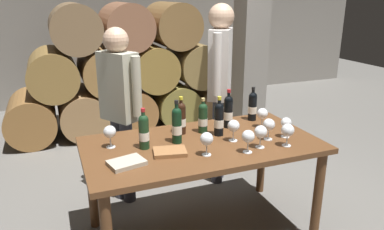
# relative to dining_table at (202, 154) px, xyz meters

# --- Properties ---
(cellar_back_wall) EXTENTS (10.00, 0.24, 2.80)m
(cellar_back_wall) POSITION_rel_dining_table_xyz_m (0.00, 4.20, 0.73)
(cellar_back_wall) COLOR gray
(cellar_back_wall) RESTS_ON ground_plane
(barrel_stack) EXTENTS (3.12, 0.90, 1.69)m
(barrel_stack) POSITION_rel_dining_table_xyz_m (0.00, 2.60, 0.09)
(barrel_stack) COLOR olive
(barrel_stack) RESTS_ON ground_plane
(stone_pillar) EXTENTS (0.32, 0.32, 2.60)m
(stone_pillar) POSITION_rel_dining_table_xyz_m (1.30, 1.60, 0.63)
(stone_pillar) COLOR gray
(stone_pillar) RESTS_ON ground_plane
(dining_table) EXTENTS (1.70, 0.90, 0.76)m
(dining_table) POSITION_rel_dining_table_xyz_m (0.00, 0.00, 0.00)
(dining_table) COLOR brown
(dining_table) RESTS_ON ground_plane
(wine_bottle_0) EXTENTS (0.07, 0.07, 0.28)m
(wine_bottle_0) POSITION_rel_dining_table_xyz_m (0.09, 0.19, 0.21)
(wine_bottle_0) COLOR #19381E
(wine_bottle_0) RESTS_ON dining_table
(wine_bottle_1) EXTENTS (0.07, 0.07, 0.29)m
(wine_bottle_1) POSITION_rel_dining_table_xyz_m (0.60, 0.31, 0.22)
(wine_bottle_1) COLOR black
(wine_bottle_1) RESTS_ON dining_table
(wine_bottle_2) EXTENTS (0.07, 0.07, 0.31)m
(wine_bottle_2) POSITION_rel_dining_table_xyz_m (0.32, 0.23, 0.23)
(wine_bottle_2) COLOR black
(wine_bottle_2) RESTS_ON dining_table
(wine_bottle_3) EXTENTS (0.07, 0.07, 0.29)m
(wine_bottle_3) POSITION_rel_dining_table_xyz_m (-0.42, 0.05, 0.22)
(wine_bottle_3) COLOR #19381E
(wine_bottle_3) RESTS_ON dining_table
(wine_bottle_4) EXTENTS (0.07, 0.07, 0.29)m
(wine_bottle_4) POSITION_rel_dining_table_xyz_m (-0.08, 0.23, 0.22)
(wine_bottle_4) COLOR black
(wine_bottle_4) RESTS_ON dining_table
(wine_bottle_5) EXTENTS (0.07, 0.07, 0.31)m
(wine_bottle_5) POSITION_rel_dining_table_xyz_m (0.18, 0.09, 0.22)
(wine_bottle_5) COLOR black
(wine_bottle_5) RESTS_ON dining_table
(wine_bottle_6) EXTENTS (0.07, 0.07, 0.32)m
(wine_bottle_6) POSITION_rel_dining_table_xyz_m (-0.17, 0.07, 0.23)
(wine_bottle_6) COLOR black
(wine_bottle_6) RESTS_ON dining_table
(wine_glass_0) EXTENTS (0.09, 0.09, 0.16)m
(wine_glass_0) POSITION_rel_dining_table_xyz_m (0.22, -0.28, 0.20)
(wine_glass_0) COLOR white
(wine_glass_0) RESTS_ON dining_table
(wine_glass_1) EXTENTS (0.09, 0.09, 0.16)m
(wine_glass_1) POSITION_rel_dining_table_xyz_m (0.23, -0.05, 0.20)
(wine_glass_1) COLOR white
(wine_glass_1) RESTS_ON dining_table
(wine_glass_2) EXTENTS (0.09, 0.09, 0.16)m
(wine_glass_2) POSITION_rel_dining_table_xyz_m (0.48, -0.12, 0.21)
(wine_glass_2) COLOR white
(wine_glass_2) RESTS_ON dining_table
(wine_glass_3) EXTENTS (0.09, 0.09, 0.16)m
(wine_glass_3) POSITION_rel_dining_table_xyz_m (0.34, -0.23, 0.21)
(wine_glass_3) COLOR white
(wine_glass_3) RESTS_ON dining_table
(wine_glass_4) EXTENTS (0.09, 0.09, 0.16)m
(wine_glass_4) POSITION_rel_dining_table_xyz_m (-0.63, 0.15, 0.20)
(wine_glass_4) COLOR white
(wine_glass_4) RESTS_ON dining_table
(wine_glass_5) EXTENTS (0.09, 0.09, 0.16)m
(wine_glass_5) POSITION_rel_dining_table_xyz_m (-0.06, -0.21, 0.21)
(wine_glass_5) COLOR white
(wine_glass_5) RESTS_ON dining_table
(wine_glass_6) EXTENTS (0.09, 0.09, 0.16)m
(wine_glass_6) POSITION_rel_dining_table_xyz_m (0.54, -0.28, 0.21)
(wine_glass_6) COLOR white
(wine_glass_6) RESTS_ON dining_table
(wine_glass_7) EXTENTS (0.09, 0.09, 0.16)m
(wine_glass_7) POSITION_rel_dining_table_xyz_m (0.58, 0.12, 0.20)
(wine_glass_7) COLOR white
(wine_glass_7) RESTS_ON dining_table
(wine_glass_8) EXTENTS (0.08, 0.08, 0.16)m
(wine_glass_8) POSITION_rel_dining_table_xyz_m (0.63, -0.13, 0.20)
(wine_glass_8) COLOR white
(wine_glass_8) RESTS_ON dining_table
(tasting_notebook) EXTENTS (0.25, 0.21, 0.03)m
(tasting_notebook) POSITION_rel_dining_table_xyz_m (-0.59, -0.17, 0.11)
(tasting_notebook) COLOR #B2A893
(tasting_notebook) RESTS_ON dining_table
(leather_ledger) EXTENTS (0.25, 0.20, 0.03)m
(leather_ledger) POSITION_rel_dining_table_xyz_m (-0.28, -0.10, 0.11)
(leather_ledger) COLOR #936038
(leather_ledger) RESTS_ON dining_table
(sommelier_presenting) EXTENTS (0.33, 0.43, 1.72)m
(sommelier_presenting) POSITION_rel_dining_table_xyz_m (0.49, 0.75, 0.37)
(sommelier_presenting) COLOR #383842
(sommelier_presenting) RESTS_ON ground_plane
(taster_seated_left) EXTENTS (0.32, 0.43, 1.54)m
(taster_seated_left) POSITION_rel_dining_table_xyz_m (-0.45, 0.72, 0.25)
(taster_seated_left) COLOR #383842
(taster_seated_left) RESTS_ON ground_plane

